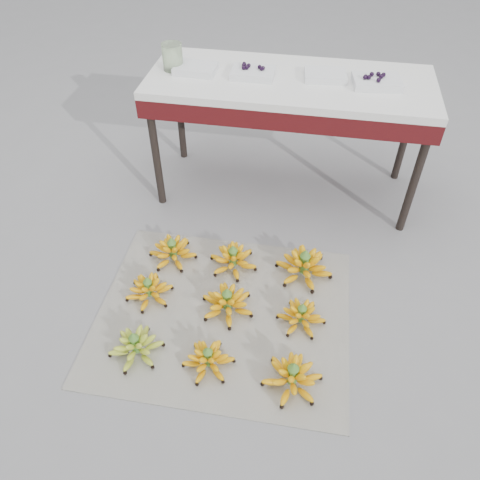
% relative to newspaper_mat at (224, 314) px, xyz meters
% --- Properties ---
extents(ground, '(60.00, 60.00, 0.00)m').
position_rel_newspaper_mat_xyz_m(ground, '(0.10, 0.07, -0.00)').
color(ground, slate).
rests_on(ground, ground).
extents(newspaper_mat, '(1.26, 1.06, 0.01)m').
position_rel_newspaper_mat_xyz_m(newspaper_mat, '(0.00, 0.00, 0.00)').
color(newspaper_mat, silver).
rests_on(newspaper_mat, ground).
extents(bunch_front_left, '(0.27, 0.27, 0.15)m').
position_rel_newspaper_mat_xyz_m(bunch_front_left, '(-0.35, -0.29, 0.06)').
color(bunch_front_left, '#8FB32A').
rests_on(bunch_front_left, newspaper_mat).
extents(bunch_front_center, '(0.25, 0.25, 0.14)m').
position_rel_newspaper_mat_xyz_m(bunch_front_center, '(-0.01, -0.30, 0.05)').
color(bunch_front_center, '#F5B108').
rests_on(bunch_front_center, newspaper_mat).
extents(bunch_front_right, '(0.33, 0.33, 0.16)m').
position_rel_newspaper_mat_xyz_m(bunch_front_right, '(0.37, -0.32, 0.06)').
color(bunch_front_right, '#F5B108').
rests_on(bunch_front_right, newspaper_mat).
extents(bunch_mid_left, '(0.25, 0.25, 0.15)m').
position_rel_newspaper_mat_xyz_m(bunch_mid_left, '(-0.40, 0.04, 0.05)').
color(bunch_mid_left, '#F5B108').
rests_on(bunch_mid_left, newspaper_mat).
extents(bunch_mid_center, '(0.34, 0.34, 0.16)m').
position_rel_newspaper_mat_xyz_m(bunch_mid_center, '(0.01, 0.03, 0.06)').
color(bunch_mid_center, '#F5B108').
rests_on(bunch_mid_center, newspaper_mat).
extents(bunch_mid_right, '(0.26, 0.26, 0.14)m').
position_rel_newspaper_mat_xyz_m(bunch_mid_right, '(0.39, 0.02, 0.05)').
color(bunch_mid_right, '#F5B108').
rests_on(bunch_mid_right, newspaper_mat).
extents(bunch_back_left, '(0.32, 0.32, 0.16)m').
position_rel_newspaper_mat_xyz_m(bunch_back_left, '(-0.35, 0.33, 0.06)').
color(bunch_back_left, '#F5B108').
rests_on(bunch_back_left, newspaper_mat).
extents(bunch_back_center, '(0.34, 0.34, 0.16)m').
position_rel_newspaper_mat_xyz_m(bunch_back_center, '(-0.01, 0.33, 0.06)').
color(bunch_back_center, '#F5B108').
rests_on(bunch_back_center, newspaper_mat).
extents(bunch_back_right, '(0.40, 0.40, 0.18)m').
position_rel_newspaper_mat_xyz_m(bunch_back_right, '(0.37, 0.34, 0.07)').
color(bunch_back_right, '#F5B108').
rests_on(bunch_back_right, newspaper_mat).
extents(vendor_table, '(1.59, 0.64, 0.76)m').
position_rel_newspaper_mat_xyz_m(vendor_table, '(0.18, 1.08, 0.67)').
color(vendor_table, black).
rests_on(vendor_table, ground).
extents(tray_far_left, '(0.24, 0.18, 0.04)m').
position_rel_newspaper_mat_xyz_m(tray_far_left, '(-0.36, 1.07, 0.78)').
color(tray_far_left, silver).
rests_on(tray_far_left, vendor_table).
extents(tray_left, '(0.24, 0.17, 0.06)m').
position_rel_newspaper_mat_xyz_m(tray_left, '(-0.03, 1.07, 0.78)').
color(tray_left, silver).
rests_on(tray_left, vendor_table).
extents(tray_right, '(0.24, 0.19, 0.04)m').
position_rel_newspaper_mat_xyz_m(tray_right, '(0.36, 1.11, 0.78)').
color(tray_right, silver).
rests_on(tray_right, vendor_table).
extents(tray_far_right, '(0.27, 0.21, 0.06)m').
position_rel_newspaper_mat_xyz_m(tray_far_right, '(0.64, 1.08, 0.78)').
color(tray_far_right, silver).
rests_on(tray_far_right, vendor_table).
extents(glass_jar, '(0.12, 0.12, 0.14)m').
position_rel_newspaper_mat_xyz_m(glass_jar, '(-0.49, 1.08, 0.83)').
color(glass_jar, beige).
rests_on(glass_jar, vendor_table).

